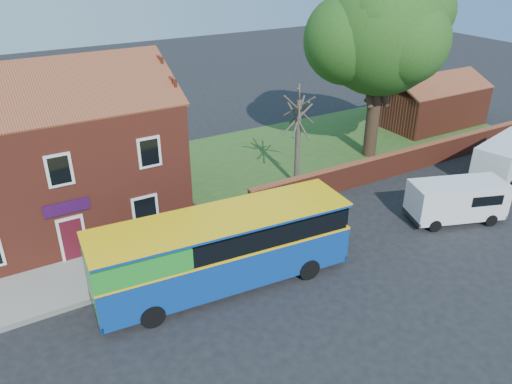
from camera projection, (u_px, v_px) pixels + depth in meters
ground at (290, 300)px, 20.69m from camera, size 120.00×120.00×0.00m
pavement at (85, 278)px, 21.97m from camera, size 18.00×3.50×0.12m
kerb at (95, 300)px, 20.61m from camera, size 18.00×0.15×0.14m
grass_strip at (340, 144)px, 36.52m from camera, size 26.00×12.00×0.04m
shop_building at (47, 163)px, 24.87m from camera, size 12.30×8.13×10.50m
boundary_wall at (400, 162)px, 31.54m from camera, size 22.00×0.38×1.60m
outbuilding at (430, 104)px, 39.83m from camera, size 8.20×5.06×4.17m
bus at (215, 249)px, 20.74m from camera, size 11.12×3.58×3.33m
van_near at (457, 199)px, 26.13m from camera, size 5.31×3.52×2.17m
van_far at (508, 157)px, 30.83m from camera, size 5.86×3.47×2.41m
large_tree at (381, 34)px, 31.18m from camera, size 10.10×7.99×12.32m
bare_tree at (298, 139)px, 29.08m from camera, size 2.18×2.60×5.81m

